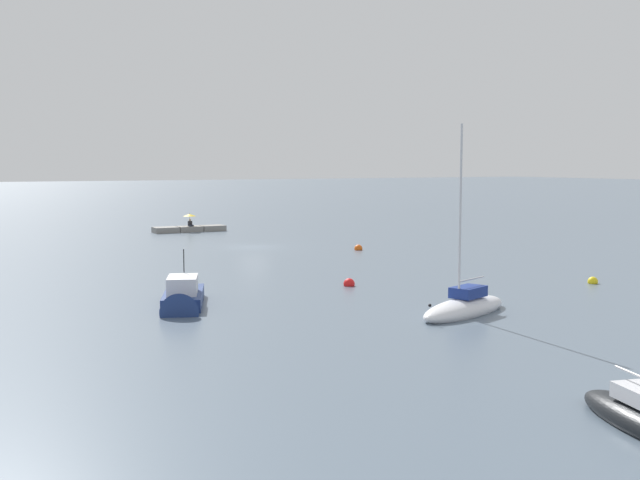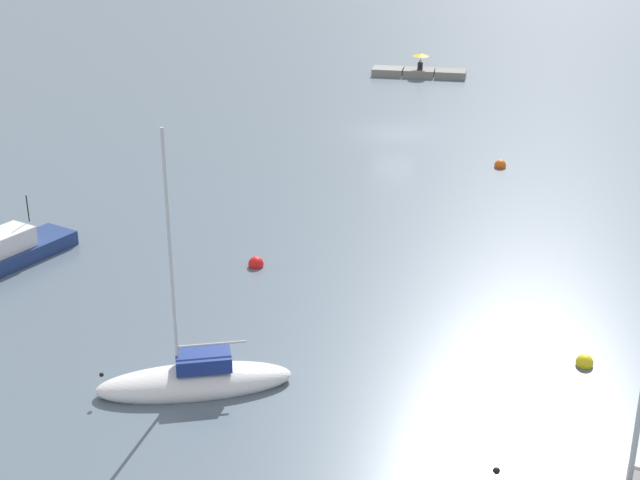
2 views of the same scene
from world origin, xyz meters
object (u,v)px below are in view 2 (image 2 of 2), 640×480
motorboat_navy_mid (0,259)px  mooring_buoy_far (256,264)px  mooring_buoy_near (584,363)px  umbrella_open_yellow (421,55)px  mooring_buoy_mid (500,165)px  person_seated_dark_left (420,66)px  sailboat_white_outer (195,380)px

motorboat_navy_mid → mooring_buoy_far: (-10.35, -2.09, -0.24)m
mooring_buoy_near → mooring_buoy_far: mooring_buoy_far is taller
umbrella_open_yellow → mooring_buoy_mid: size_ratio=2.00×
person_seated_dark_left → mooring_buoy_far: size_ratio=1.14×
person_seated_dark_left → motorboat_navy_mid: motorboat_navy_mid is taller
person_seated_dark_left → sailboat_white_outer: 47.30m
mooring_buoy_near → mooring_buoy_mid: size_ratio=0.90×
person_seated_dark_left → motorboat_navy_mid: 41.97m
person_seated_dark_left → mooring_buoy_near: size_ratio=1.26×
mooring_buoy_mid → mooring_buoy_far: mooring_buoy_mid is taller
sailboat_white_outer → mooring_buoy_mid: (-9.18, -25.10, -0.20)m
motorboat_navy_mid → umbrella_open_yellow: bearing=-87.6°
mooring_buoy_far → umbrella_open_yellow: bearing=-94.9°
sailboat_white_outer → mooring_buoy_far: bearing=-17.7°
sailboat_white_outer → mooring_buoy_near: 12.86m
motorboat_navy_mid → mooring_buoy_near: 23.44m
motorboat_navy_mid → mooring_buoy_mid: size_ratio=9.48×
umbrella_open_yellow → sailboat_white_outer: size_ratio=0.15×
person_seated_dark_left → sailboat_white_outer: (2.68, 47.22, -0.51)m
mooring_buoy_mid → mooring_buoy_near: bearing=98.2°
mooring_buoy_mid → motorboat_navy_mid: bearing=41.2°
umbrella_open_yellow → mooring_buoy_mid: umbrella_open_yellow is taller
sailboat_white_outer → motorboat_navy_mid: (10.91, -7.52, 0.04)m
umbrella_open_yellow → motorboat_navy_mid: bearing=71.2°
umbrella_open_yellow → motorboat_navy_mid: 42.15m
sailboat_white_outer → motorboat_navy_mid: 13.25m
mooring_buoy_near → mooring_buoy_mid: (3.07, -21.20, 0.01)m
sailboat_white_outer → mooring_buoy_mid: bearing=-41.1°
mooring_buoy_near → sailboat_white_outer: bearing=17.7°
person_seated_dark_left → mooring_buoy_mid: size_ratio=1.13×
sailboat_white_outer → mooring_buoy_mid: sailboat_white_outer is taller
mooring_buoy_mid → mooring_buoy_far: bearing=57.8°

